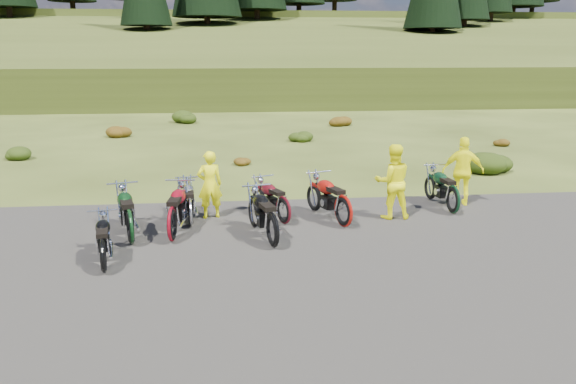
{
  "coord_description": "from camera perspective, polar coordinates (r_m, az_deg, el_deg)",
  "views": [
    {
      "loc": [
        -0.75,
        -11.35,
        4.17
      ],
      "look_at": [
        0.54,
        1.04,
        1.01
      ],
      "focal_mm": 35.0,
      "sensor_mm": 36.0,
      "label": 1
    }
  ],
  "objects": [
    {
      "name": "motorcycle_3",
      "position": [
        13.84,
        -9.82,
        -3.51
      ],
      "size": [
        0.85,
        1.99,
        1.01
      ],
      "primitive_type": null,
      "rotation": [
        0.0,
        0.0,
        1.68
      ],
      "color": "#AFAEB3",
      "rests_on": "ground"
    },
    {
      "name": "motorcycle_1",
      "position": [
        12.84,
        -11.61,
        -5.02
      ],
      "size": [
        0.94,
        2.26,
        1.16
      ],
      "primitive_type": null,
      "rotation": [
        0.0,
        0.0,
        1.48
      ],
      "color": "maroon",
      "rests_on": "ground"
    },
    {
      "name": "hill_plateau",
      "position": [
        121.43,
        -5.71,
        12.22
      ],
      "size": [
        300.0,
        90.0,
        9.17
      ],
      "primitive_type": "cube",
      "color": "#364216",
      "rests_on": "ground"
    },
    {
      "name": "shrub_7",
      "position": [
        20.88,
        19.87,
        3.16
      ],
      "size": [
        1.56,
        1.56,
        0.92
      ],
      "primitive_type": "ellipsoid",
      "color": "#1F370D",
      "rests_on": "ground"
    },
    {
      "name": "motorcycle_5",
      "position": [
        12.22,
        -1.55,
        -5.72
      ],
      "size": [
        1.22,
        2.29,
        1.14
      ],
      "primitive_type": null,
      "rotation": [
        0.0,
        0.0,
        1.81
      ],
      "color": "black",
      "rests_on": "ground"
    },
    {
      "name": "motorcycle_7",
      "position": [
        15.27,
        16.31,
        -2.19
      ],
      "size": [
        0.85,
        2.14,
        1.1
      ],
      "primitive_type": null,
      "rotation": [
        0.0,
        0.0,
        1.65
      ],
      "color": "black",
      "rests_on": "ground"
    },
    {
      "name": "motorcycle_2",
      "position": [
        12.87,
        -15.61,
        -5.22
      ],
      "size": [
        1.3,
        2.31,
        1.15
      ],
      "primitive_type": null,
      "rotation": [
        0.0,
        0.0,
        1.84
      ],
      "color": "black",
      "rests_on": "ground"
    },
    {
      "name": "ground",
      "position": [
        12.12,
        -2.06,
        -5.9
      ],
      "size": [
        300.0,
        300.0,
        0.0
      ],
      "primitive_type": "plane",
      "color": "#333E14",
      "rests_on": "ground"
    },
    {
      "name": "person_middle",
      "position": [
        14.22,
        -7.95,
        0.64
      ],
      "size": [
        0.7,
        0.53,
        1.72
      ],
      "primitive_type": "imported",
      "rotation": [
        0.0,
        0.0,
        3.35
      ],
      "color": "#F1EF0C",
      "rests_on": "ground"
    },
    {
      "name": "shrub_2",
      "position": [
        28.73,
        -16.92,
        6.06
      ],
      "size": [
        1.3,
        1.3,
        0.77
      ],
      "primitive_type": "ellipsoid",
      "color": "#5C260B",
      "rests_on": "ground"
    },
    {
      "name": "shrub_5",
      "position": [
        26.34,
        1.21,
        5.81
      ],
      "size": [
        1.03,
        1.03,
        0.61
      ],
      "primitive_type": "ellipsoid",
      "color": "#1F370D",
      "rests_on": "ground"
    },
    {
      "name": "shrub_8",
      "position": [
        26.88,
        20.61,
        4.9
      ],
      "size": [
        0.77,
        0.77,
        0.45
      ],
      "primitive_type": "ellipsoid",
      "color": "#5C260B",
      "rests_on": "ground"
    },
    {
      "name": "shrub_4",
      "position": [
        20.93,
        -4.89,
        3.34
      ],
      "size": [
        0.77,
        0.77,
        0.45
      ],
      "primitive_type": "ellipsoid",
      "color": "#5C260B",
      "rests_on": "ground"
    },
    {
      "name": "shrub_1",
      "position": [
        24.45,
        -25.88,
        3.72
      ],
      "size": [
        1.03,
        1.03,
        0.61
      ],
      "primitive_type": "ellipsoid",
      "color": "#1F370D",
      "rests_on": "ground"
    },
    {
      "name": "shrub_3",
      "position": [
        33.56,
        -10.36,
        7.68
      ],
      "size": [
        1.56,
        1.56,
        0.92
      ],
      "primitive_type": "ellipsoid",
      "color": "#1F370D",
      "rests_on": "ground"
    },
    {
      "name": "person_right_a",
      "position": [
        14.29,
        10.57,
        0.94
      ],
      "size": [
        0.94,
        0.75,
        1.89
      ],
      "primitive_type": "imported",
      "rotation": [
        0.0,
        0.0,
        3.11
      ],
      "color": "#F1EF0C",
      "rests_on": "ground"
    },
    {
      "name": "motorcycle_4",
      "position": [
        13.8,
        -0.45,
        -3.34
      ],
      "size": [
        1.39,
        2.04,
        1.02
      ],
      "primitive_type": null,
      "rotation": [
        0.0,
        0.0,
        1.99
      ],
      "color": "#4E0D15",
      "rests_on": "ground"
    },
    {
      "name": "motorcycle_0",
      "position": [
        11.46,
        -18.13,
        -7.86
      ],
      "size": [
        0.94,
        1.94,
        0.98
      ],
      "primitive_type": null,
      "rotation": [
        0.0,
        0.0,
        1.75
      ],
      "color": "black",
      "rests_on": "ground"
    },
    {
      "name": "gravel_pad",
      "position": [
        10.27,
        -1.28,
        -9.73
      ],
      "size": [
        20.0,
        12.0,
        0.04
      ],
      "primitive_type": "cube",
      "color": "black",
      "rests_on": "ground"
    },
    {
      "name": "shrub_6",
      "position": [
        31.98,
        5.23,
        7.39
      ],
      "size": [
        1.3,
        1.3,
        0.77
      ],
      "primitive_type": "ellipsoid",
      "color": "#5C260B",
      "rests_on": "ground"
    },
    {
      "name": "motorcycle_6",
      "position": [
        13.64,
        5.61,
        -3.63
      ],
      "size": [
        1.45,
        2.32,
        1.15
      ],
      "primitive_type": null,
      "rotation": [
        0.0,
        0.0,
        1.92
      ],
      "color": "#9E120B",
      "rests_on": "ground"
    },
    {
      "name": "person_right_b",
      "position": [
        15.99,
        17.35,
        1.93
      ],
      "size": [
        1.18,
        0.74,
        1.88
      ],
      "primitive_type": "imported",
      "rotation": [
        0.0,
        0.0,
        2.87
      ],
      "color": "#F1EF0C",
      "rests_on": "ground"
    },
    {
      "name": "hill_slope",
      "position": [
        61.5,
        -5.31,
        10.31
      ],
      "size": [
        300.0,
        45.97,
        9.37
      ],
      "primitive_type": null,
      "rotation": [
        0.14,
        0.0,
        0.0
      ],
      "color": "#364216",
      "rests_on": "ground"
    }
  ]
}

